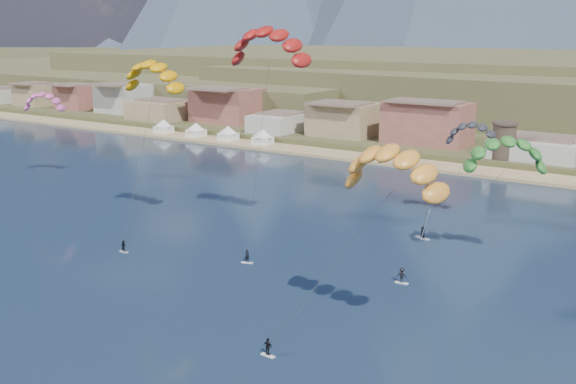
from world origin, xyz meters
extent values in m
plane|color=#0D1E30|center=(0.00, 0.00, 0.00)|extent=(2400.00, 2400.00, 0.00)
cube|color=tan|center=(0.00, 106.00, 0.25)|extent=(2200.00, 12.00, 0.90)
cube|color=brown|center=(-200.00, 200.00, 7.00)|extent=(280.00, 130.00, 10.00)
cube|color=brown|center=(-40.00, 260.00, 11.00)|extent=(380.00, 170.00, 18.00)
cylinder|color=#47382D|center=(5.00, 114.00, 6.00)|extent=(5.20, 5.20, 8.00)
cylinder|color=#47382D|center=(5.00, 114.00, 10.30)|extent=(5.82, 5.82, 0.60)
cube|color=white|center=(-95.00, 106.00, 1.70)|extent=(4.50, 4.50, 2.00)
pyramid|color=white|center=(-95.00, 106.00, 4.70)|extent=(6.40, 6.40, 2.00)
cube|color=white|center=(-82.00, 106.00, 1.70)|extent=(4.50, 4.50, 2.00)
pyramid|color=white|center=(-82.00, 106.00, 4.70)|extent=(6.40, 6.40, 2.00)
cube|color=white|center=(-70.00, 106.00, 1.70)|extent=(4.50, 4.50, 2.00)
pyramid|color=white|center=(-70.00, 106.00, 4.70)|extent=(6.40, 6.40, 2.00)
cube|color=white|center=(-58.00, 106.00, 1.70)|extent=(4.50, 4.50, 2.00)
pyramid|color=white|center=(-58.00, 106.00, 4.70)|extent=(6.40, 6.40, 2.00)
cube|color=silver|center=(-4.37, 28.31, 0.05)|extent=(1.71, 1.03, 0.11)
imported|color=black|center=(-4.37, 28.31, 1.05)|extent=(0.80, 0.66, 1.89)
cylinder|color=#262626|center=(-6.72, 34.40, 13.97)|extent=(0.05, 0.05, 28.68)
cube|color=silver|center=(-22.15, 22.06, 0.05)|extent=(1.47, 0.48, 0.10)
imported|color=black|center=(-22.15, 22.06, 0.93)|extent=(0.83, 0.66, 1.67)
cylinder|color=#262626|center=(-24.30, 27.98, 11.72)|extent=(0.05, 0.05, 24.75)
cube|color=silver|center=(14.01, 7.54, 0.05)|extent=(1.61, 0.58, 0.11)
imported|color=black|center=(14.01, 7.54, 1.02)|extent=(1.10, 0.52, 1.82)
cylinder|color=#262626|center=(18.24, 12.35, 8.69)|extent=(0.05, 0.05, 19.76)
cube|color=silver|center=(16.73, 33.19, 0.06)|extent=(1.77, 0.68, 0.11)
imported|color=black|center=(16.73, 33.19, 1.11)|extent=(1.35, 0.86, 1.98)
cylinder|color=#262626|center=(20.79, 39.99, 7.33)|extent=(0.05, 0.05, 19.96)
cylinder|color=#262626|center=(-71.69, 43.08, 7.62)|extent=(0.04, 0.04, 16.68)
cylinder|color=#262626|center=(14.03, 61.02, 6.78)|extent=(0.04, 0.04, 15.24)
cube|color=silver|center=(11.36, 52.50, 0.06)|extent=(2.56, 1.51, 0.12)
imported|color=black|center=(11.36, 52.50, 1.01)|extent=(1.01, 0.82, 1.77)
cube|color=white|center=(11.77, 52.50, 2.28)|extent=(1.80, 2.84, 4.23)
camera|label=1|loc=(50.35, -43.01, 31.98)|focal=42.56mm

